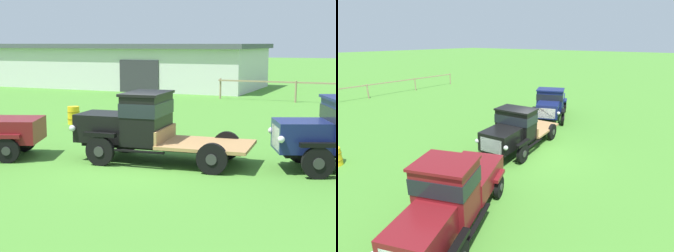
% 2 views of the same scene
% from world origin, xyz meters
% --- Properties ---
extents(ground_plane, '(240.00, 240.00, 0.00)m').
position_xyz_m(ground_plane, '(0.00, 0.00, 0.00)').
color(ground_plane, '#47842D').
extents(farm_shed, '(22.39, 10.10, 3.60)m').
position_xyz_m(farm_shed, '(-13.64, 26.04, 1.82)').
color(farm_shed, silver).
rests_on(farm_shed, ground).
extents(vintage_truck_second_in_line, '(5.67, 2.59, 2.16)m').
position_xyz_m(vintage_truck_second_in_line, '(-0.12, 1.10, 1.12)').
color(vintage_truck_second_in_line, black).
rests_on(vintage_truck_second_in_line, ground).
extents(oil_drum_beside_row, '(0.56, 0.56, 0.81)m').
position_xyz_m(oil_drum_beside_row, '(-6.28, 6.50, 0.40)').
color(oil_drum_beside_row, gold).
rests_on(oil_drum_beside_row, ground).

